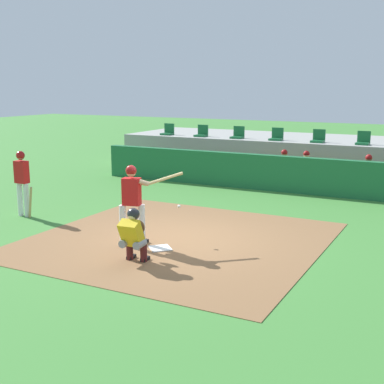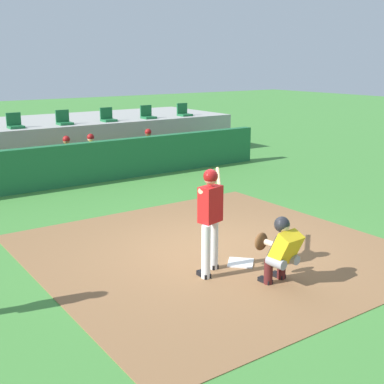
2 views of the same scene
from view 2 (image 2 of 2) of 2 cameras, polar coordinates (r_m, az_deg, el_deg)
The scene contains 16 objects.
ground_plane at distance 9.74m, azimuth 2.38°, elevation -6.55°, with size 80.00×80.00×0.00m, color #428438.
dirt_infield at distance 9.74m, azimuth 2.38°, elevation -6.52°, with size 6.40×6.40×0.01m, color olive.
home_plate at distance 9.16m, azimuth 5.45°, elevation -7.86°, with size 0.44×0.44×0.02m, color white.
batter_at_plate at distance 8.41m, azimuth 2.08°, elevation -2.51°, with size 1.08×1.07×1.80m.
catcher_crouched at distance 8.27m, azimuth 9.80°, elevation -6.16°, with size 0.51×2.09×1.13m.
dugout_wall at distance 15.07m, azimuth -12.78°, elevation 3.04°, with size 13.00×0.30×1.20m, color #1E6638.
dugout_bench at distance 16.06m, azimuth -14.08°, elevation 2.28°, with size 11.80×0.44×0.45m, color olive.
dugout_player_0 at distance 15.87m, azimuth -13.56°, elevation 3.83°, with size 0.49×0.70×1.30m.
dugout_player_1 at distance 16.17m, azimuth -10.98°, elevation 4.16°, with size 0.49×0.70×1.30m.
dugout_player_2 at distance 17.09m, azimuth -4.67°, elevation 4.92°, with size 0.49×0.70×1.30m.
stands_platform at distance 19.14m, azimuth -17.88°, elevation 5.38°, with size 15.00×4.40×1.40m, color #9E9E99.
stadium_seat_3 at distance 17.36m, azimuth -19.13°, elevation 7.20°, with size 0.46×0.46×0.48m.
stadium_seat_4 at distance 17.87m, azimuth -14.10°, elevation 7.74°, with size 0.46×0.46×0.48m.
stadium_seat_5 at distance 18.51m, azimuth -9.37°, elevation 8.20°, with size 0.46×0.46×0.48m.
stadium_seat_6 at distance 19.27m, azimuth -4.98°, elevation 8.58°, with size 0.46×0.46×0.48m.
stadium_seat_7 at distance 20.13m, azimuth -0.93°, elevation 8.88°, with size 0.46×0.46×0.48m.
Camera 2 is at (-5.54, -7.21, 3.49)m, focal length 47.83 mm.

